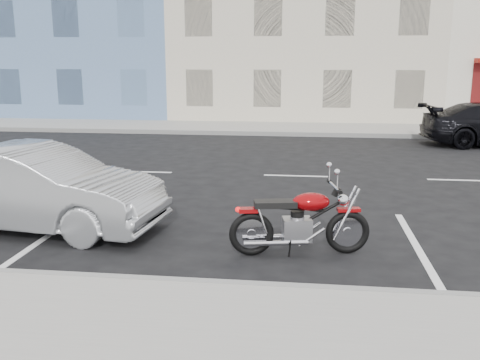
% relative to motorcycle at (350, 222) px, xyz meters
% --- Properties ---
extents(ground, '(120.00, 120.00, 0.00)m').
position_rel_motorcycle_xyz_m(ground, '(1.09, 5.37, -0.49)').
color(ground, black).
rests_on(ground, ground).
extents(sidewalk_far, '(80.00, 3.40, 0.15)m').
position_rel_motorcycle_xyz_m(sidewalk_far, '(-3.91, 14.07, -0.41)').
color(sidewalk_far, gray).
rests_on(sidewalk_far, ground).
extents(curb_near, '(80.00, 0.12, 0.16)m').
position_rel_motorcycle_xyz_m(curb_near, '(-3.91, -1.63, -0.41)').
color(curb_near, gray).
rests_on(curb_near, ground).
extents(curb_far, '(80.00, 0.12, 0.16)m').
position_rel_motorcycle_xyz_m(curb_far, '(-3.91, 12.37, -0.41)').
color(curb_far, gray).
rests_on(curb_far, ground).
extents(bldg_cream, '(12.00, 12.00, 11.50)m').
position_rel_motorcycle_xyz_m(bldg_cream, '(-0.91, 21.67, 5.26)').
color(bldg_cream, beige).
rests_on(bldg_cream, ground).
extents(motorcycle, '(2.11, 0.78, 1.07)m').
position_rel_motorcycle_xyz_m(motorcycle, '(0.00, 0.00, 0.00)').
color(motorcycle, black).
rests_on(motorcycle, ground).
extents(sedan_silver, '(4.56, 2.08, 1.45)m').
position_rel_motorcycle_xyz_m(sedan_silver, '(-5.26, 0.55, 0.24)').
color(sedan_silver, '#929598').
rests_on(sedan_silver, ground).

